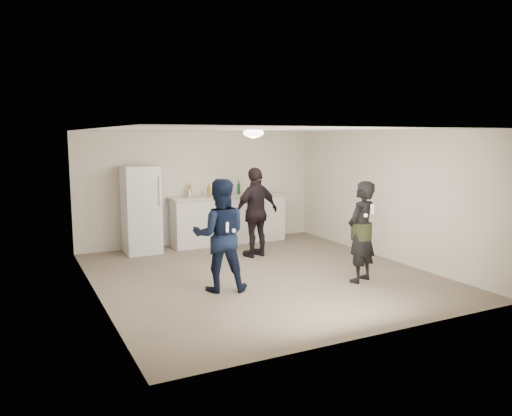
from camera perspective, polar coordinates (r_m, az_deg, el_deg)
name	(u,v)px	position (r m, az deg, el deg)	size (l,w,h in m)	color
floor	(261,275)	(8.78, 0.59, -7.62)	(6.00, 6.00, 0.00)	#6B5B4C
ceiling	(261,130)	(8.44, 0.61, 8.93)	(6.00, 6.00, 0.00)	silver
wall_back	(200,188)	(11.26, -6.37, 2.32)	(6.00, 6.00, 0.00)	beige
wall_front	(377,234)	(6.04, 13.67, -2.94)	(6.00, 6.00, 0.00)	beige
wall_left	(94,215)	(7.68, -17.99, -0.76)	(6.00, 6.00, 0.00)	beige
wall_right	(386,195)	(10.07, 14.69, 1.41)	(6.00, 6.00, 0.00)	beige
counter	(229,220)	(11.25, -3.12, -1.37)	(2.60, 0.56, 1.05)	beige
counter_top	(229,196)	(11.17, -3.15, 1.39)	(2.68, 0.64, 0.04)	beige
fridge	(141,210)	(10.51, -13.00, -0.18)	(0.70, 0.70, 1.80)	silver
fridge_handle	(159,191)	(10.17, -11.05, 1.88)	(0.02, 0.02, 0.60)	#BDBCC1
ceiling_dome	(253,133)	(8.71, -0.30, 8.58)	(0.36, 0.36, 0.16)	white
shaker	(190,193)	(10.84, -7.61, 1.68)	(0.08, 0.08, 0.17)	silver
man	(220,235)	(7.74, -4.13, -3.12)	(0.85, 0.66, 1.75)	#0E1B3A
woman	(361,232)	(8.37, 11.95, -2.68)	(0.61, 0.40, 1.68)	black
camo_shorts	(361,231)	(8.37, 11.95, -2.60)	(0.34, 0.34, 0.28)	#283217
spectator	(256,212)	(9.91, 0.02, -0.49)	(1.05, 0.44, 1.79)	black
remote_man	(227,227)	(7.45, -3.33, -2.20)	(0.04, 0.04, 0.15)	white
nunchuk_man	(234,231)	(7.54, -2.57, -2.61)	(0.07, 0.07, 0.07)	white
remote_woman	(372,209)	(8.11, 13.13, -0.11)	(0.04, 0.04, 0.15)	white
nunchuk_woman	(366,215)	(8.09, 12.42, -0.83)	(0.07, 0.07, 0.07)	white
bottle_cluster	(223,190)	(11.11, -3.81, 2.05)	(1.77, 0.38, 0.28)	#966915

